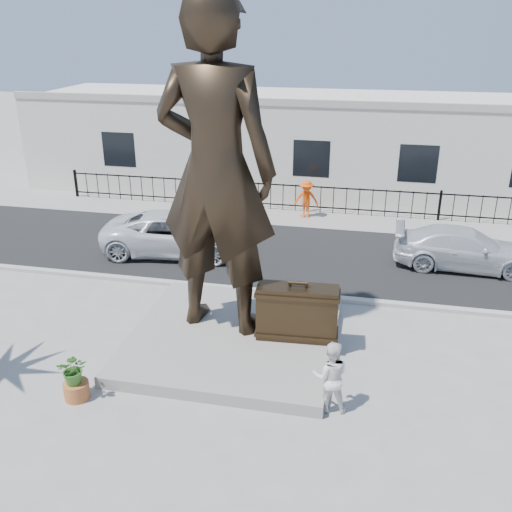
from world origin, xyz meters
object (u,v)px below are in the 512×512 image
(suitcase, at_px, (297,313))
(car_white, at_px, (177,233))
(statue, at_px, (216,171))
(tourist, at_px, (330,377))

(suitcase, relative_size, car_white, 0.38)
(statue, height_order, tourist, statue)
(statue, height_order, car_white, statue)
(statue, distance_m, car_white, 7.03)
(tourist, relative_size, car_white, 0.31)
(tourist, distance_m, car_white, 9.96)
(car_white, bearing_deg, suitcase, -143.96)
(suitcase, bearing_deg, tourist, -69.00)
(tourist, bearing_deg, suitcase, -72.49)
(statue, bearing_deg, suitcase, 178.01)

